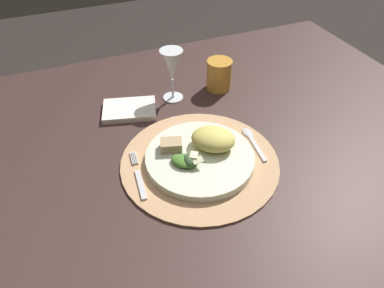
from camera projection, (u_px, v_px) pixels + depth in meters
name	position (u px, v px, depth m)	size (l,w,h in m)	color
ground_plane	(203.00, 271.00, 1.41)	(6.00, 6.00, 0.00)	#2D2623
dining_table	(207.00, 172.00, 1.04)	(1.43, 1.07, 0.70)	#3D2925
placemat	(200.00, 162.00, 0.87)	(0.39, 0.39, 0.01)	tan
dinner_plate	(200.00, 158.00, 0.86)	(0.26, 0.26, 0.02)	silver
pasta_serving	(213.00, 139.00, 0.86)	(0.11, 0.09, 0.05)	#D7C75E
salad_greens	(186.00, 161.00, 0.83)	(0.08, 0.07, 0.02)	#406229
bread_piece	(171.00, 145.00, 0.86)	(0.05, 0.04, 0.02)	tan
fork	(139.00, 177.00, 0.82)	(0.03, 0.16, 0.00)	silver
spoon	(251.00, 138.00, 0.93)	(0.03, 0.13, 0.01)	silver
napkin	(130.00, 110.00, 1.02)	(0.15, 0.10, 0.02)	white
wine_glass	(172.00, 67.00, 1.01)	(0.07, 0.07, 0.16)	silver
amber_tumbler	(219.00, 75.00, 1.09)	(0.08, 0.08, 0.09)	gold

